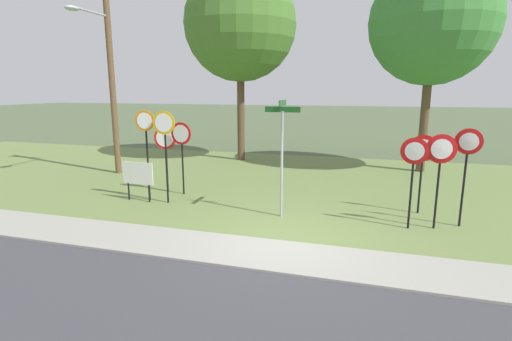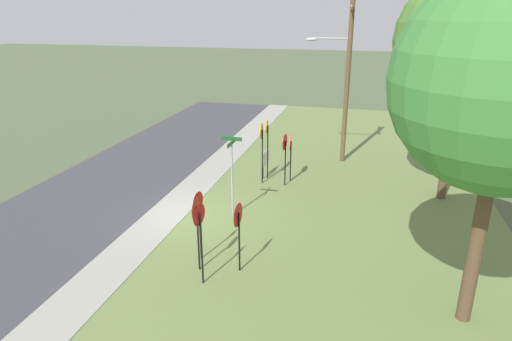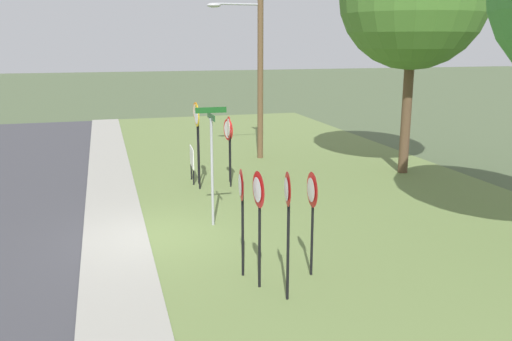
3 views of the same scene
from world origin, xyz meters
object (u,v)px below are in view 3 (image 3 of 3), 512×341
at_px(yield_sign_far_left, 241,198).
at_px(utility_pole, 257,45).
at_px(stop_sign_near_right, 228,136).
at_px(stop_sign_far_left, 229,136).
at_px(yield_sign_far_right, 258,202).
at_px(yield_sign_near_left, 311,200).
at_px(stop_sign_far_center, 197,126).
at_px(stop_sign_near_left, 197,128).
at_px(notice_board, 192,159).
at_px(yield_sign_near_right, 287,207).
at_px(street_name_post, 212,157).

relative_size(yield_sign_far_left, utility_pole, 0.27).
distance_m(stop_sign_near_right, stop_sign_far_left, 0.69).
bearing_deg(yield_sign_far_right, yield_sign_near_left, 99.39).
relative_size(stop_sign_near_right, stop_sign_far_center, 0.79).
relative_size(stop_sign_near_left, yield_sign_far_left, 1.23).
bearing_deg(stop_sign_far_left, notice_board, -126.58).
height_order(stop_sign_far_center, utility_pole, utility_pole).
bearing_deg(stop_sign_near_left, utility_pole, 140.62).
height_order(yield_sign_near_right, yield_sign_far_left, yield_sign_near_right).
bearing_deg(stop_sign_far_center, yield_sign_near_right, -4.03).
distance_m(stop_sign_far_center, yield_sign_far_left, 7.73).
bearing_deg(yield_sign_far_right, yield_sign_near_right, 26.92).
relative_size(yield_sign_near_right, yield_sign_far_right, 1.05).
bearing_deg(stop_sign_near_right, stop_sign_near_left, -70.51).
relative_size(stop_sign_far_left, notice_board, 1.94).
bearing_deg(notice_board, yield_sign_far_right, 2.94).
height_order(stop_sign_near_right, notice_board, stop_sign_near_right).
distance_m(yield_sign_near_left, yield_sign_far_right, 1.25).
bearing_deg(stop_sign_far_center, notice_board, -156.51).
distance_m(yield_sign_near_left, street_name_post, 3.94).
height_order(yield_sign_far_left, notice_board, yield_sign_far_left).
bearing_deg(yield_sign_near_left, stop_sign_near_right, -176.58).
bearing_deg(stop_sign_near_right, yield_sign_near_left, -10.59).
relative_size(yield_sign_far_left, yield_sign_far_right, 0.96).
bearing_deg(street_name_post, stop_sign_far_center, 175.68).
bearing_deg(notice_board, yield_sign_near_right, 5.27).
relative_size(stop_sign_near_right, utility_pole, 0.26).
relative_size(yield_sign_near_right, utility_pole, 0.29).
relative_size(stop_sign_far_left, yield_sign_far_right, 1.00).
bearing_deg(utility_pole, street_name_post, -24.02).
bearing_deg(street_name_post, utility_pole, 156.37).
bearing_deg(street_name_post, yield_sign_far_right, 2.02).
bearing_deg(stop_sign_far_left, utility_pole, 157.09).
bearing_deg(stop_sign_near_left, stop_sign_near_right, 117.41).
bearing_deg(stop_sign_far_center, stop_sign_far_left, 49.46).
bearing_deg(yield_sign_near_right, street_name_post, -164.82).
bearing_deg(street_name_post, yield_sign_far_left, -0.78).
bearing_deg(yield_sign_near_left, yield_sign_far_left, -100.65).
xyz_separation_m(yield_sign_near_right, street_name_post, (-4.61, -0.48, 0.02)).
xyz_separation_m(yield_sign_near_right, notice_board, (-9.27, -0.27, -1.04)).
xyz_separation_m(yield_sign_near_left, street_name_post, (-3.70, -1.33, 0.22)).
xyz_separation_m(stop_sign_far_center, yield_sign_far_left, (7.71, -0.43, -0.31)).
bearing_deg(yield_sign_near_right, stop_sign_far_left, -176.67).
xyz_separation_m(stop_sign_near_left, yield_sign_near_left, (7.39, 1.07, -0.40)).
xyz_separation_m(stop_sign_far_left, utility_pole, (-4.22, 2.18, 2.95)).
bearing_deg(notice_board, stop_sign_far_left, 52.57).
relative_size(stop_sign_far_center, street_name_post, 0.89).
bearing_deg(notice_board, utility_pole, 138.00).
relative_size(stop_sign_near_right, yield_sign_near_right, 0.89).
bearing_deg(yield_sign_far_right, stop_sign_near_right, 168.45).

